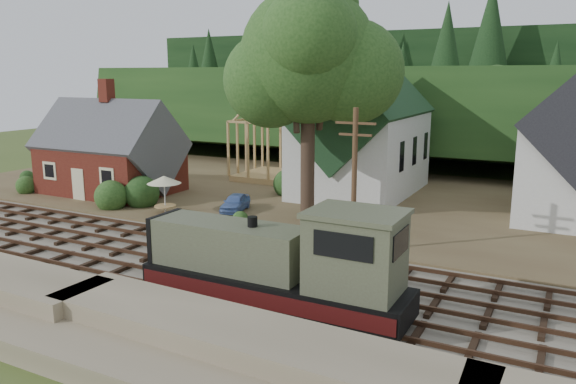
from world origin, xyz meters
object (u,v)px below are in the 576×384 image
at_px(car_blue, 235,202).
at_px(car_green, 92,179).
at_px(patio_set, 164,181).
at_px(locomotive, 282,266).

xyz_separation_m(car_blue, car_green, (-15.66, 1.84, 0.04)).
xyz_separation_m(car_blue, patio_set, (-4.00, -2.67, 1.60)).
relative_size(car_blue, patio_set, 1.36).
xyz_separation_m(locomotive, car_blue, (-10.62, 13.00, -1.13)).
bearing_deg(car_blue, car_green, 158.74).
bearing_deg(patio_set, car_green, 158.87).
height_order(car_green, patio_set, patio_set).
distance_m(locomotive, car_blue, 16.83).
relative_size(car_green, patio_set, 1.50).
relative_size(locomotive, car_blue, 3.22).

